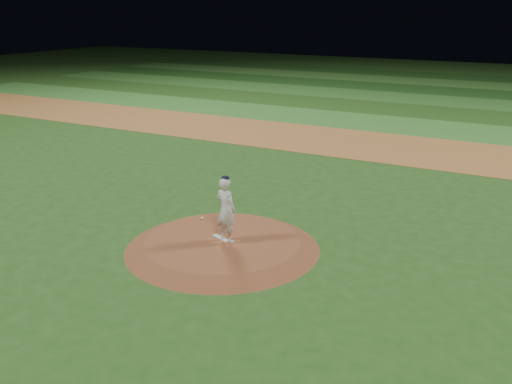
% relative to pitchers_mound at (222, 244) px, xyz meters
% --- Properties ---
extents(ground, '(120.00, 120.00, 0.00)m').
position_rel_pitchers_mound_xyz_m(ground, '(0.00, 0.00, -0.12)').
color(ground, '#25511A').
rests_on(ground, ground).
extents(infield_dirt_band, '(70.00, 6.00, 0.02)m').
position_rel_pitchers_mound_xyz_m(infield_dirt_band, '(0.00, 14.00, -0.12)').
color(infield_dirt_band, '#A36932').
rests_on(infield_dirt_band, ground).
extents(outfield_stripe_0, '(70.00, 5.00, 0.02)m').
position_rel_pitchers_mound_xyz_m(outfield_stripe_0, '(0.00, 19.50, -0.12)').
color(outfield_stripe_0, '#367A2C').
rests_on(outfield_stripe_0, ground).
extents(outfield_stripe_1, '(70.00, 5.00, 0.02)m').
position_rel_pitchers_mound_xyz_m(outfield_stripe_1, '(0.00, 24.50, -0.12)').
color(outfield_stripe_1, '#244F19').
rests_on(outfield_stripe_1, ground).
extents(outfield_stripe_2, '(70.00, 5.00, 0.02)m').
position_rel_pitchers_mound_xyz_m(outfield_stripe_2, '(0.00, 29.50, -0.12)').
color(outfield_stripe_2, '#2F6C27').
rests_on(outfield_stripe_2, ground).
extents(outfield_stripe_3, '(70.00, 5.00, 0.02)m').
position_rel_pitchers_mound_xyz_m(outfield_stripe_3, '(0.00, 34.50, -0.12)').
color(outfield_stripe_3, '#1B4817').
rests_on(outfield_stripe_3, ground).
extents(outfield_stripe_4, '(70.00, 5.00, 0.02)m').
position_rel_pitchers_mound_xyz_m(outfield_stripe_4, '(0.00, 39.50, -0.12)').
color(outfield_stripe_4, '#346B27').
rests_on(outfield_stripe_4, ground).
extents(outfield_stripe_5, '(70.00, 5.00, 0.02)m').
position_rel_pitchers_mound_xyz_m(outfield_stripe_5, '(0.00, 44.50, -0.12)').
color(outfield_stripe_5, '#1B4717').
rests_on(outfield_stripe_5, ground).
extents(pitchers_mound, '(5.50, 5.50, 0.25)m').
position_rel_pitchers_mound_xyz_m(pitchers_mound, '(0.00, 0.00, 0.00)').
color(pitchers_mound, brown).
rests_on(pitchers_mound, ground).
extents(pitching_rubber, '(0.62, 0.38, 0.03)m').
position_rel_pitchers_mound_xyz_m(pitching_rubber, '(-0.10, 0.07, 0.14)').
color(pitching_rubber, silver).
rests_on(pitching_rubber, pitchers_mound).
extents(rosin_bag, '(0.10, 0.10, 0.06)m').
position_rel_pitchers_mound_xyz_m(rosin_bag, '(-1.43, 1.12, 0.15)').
color(rosin_bag, white).
rests_on(rosin_bag, pitchers_mound).
extents(pitcher_on_mound, '(0.76, 0.59, 1.92)m').
position_rel_pitchers_mound_xyz_m(pitcher_on_mound, '(0.14, -0.00, 1.07)').
color(pitcher_on_mound, white).
rests_on(pitcher_on_mound, pitchers_mound).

